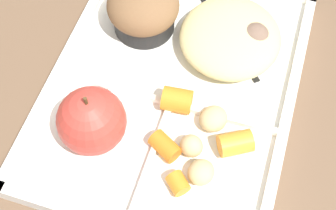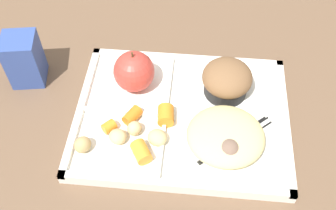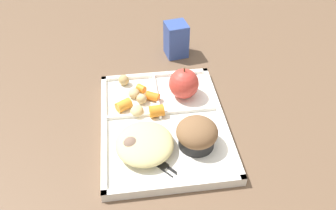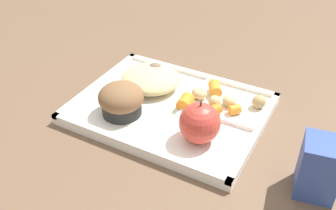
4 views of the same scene
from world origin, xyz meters
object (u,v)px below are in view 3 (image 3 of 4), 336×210
at_px(lunch_tray, 164,124).
at_px(bran_muffin, 197,134).
at_px(plastic_fork, 152,158).
at_px(milk_carton, 176,39).
at_px(green_apple, 184,84).

bearing_deg(lunch_tray, bran_muffin, 39.31).
bearing_deg(plastic_fork, milk_carton, 164.56).
xyz_separation_m(plastic_fork, milk_carton, (-0.39, 0.11, 0.03)).
relative_size(plastic_fork, milk_carton, 1.25).
xyz_separation_m(green_apple, plastic_fork, (0.19, -0.10, -0.04)).
xyz_separation_m(bran_muffin, milk_carton, (-0.36, 0.01, 0.00)).
xyz_separation_m(bran_muffin, plastic_fork, (0.03, -0.10, -0.03)).
bearing_deg(milk_carton, lunch_tray, -23.59).
bearing_deg(plastic_fork, green_apple, 153.11).
height_order(green_apple, plastic_fork, green_apple).
height_order(bran_muffin, milk_carton, milk_carton).
bearing_deg(green_apple, plastic_fork, -26.89).
xyz_separation_m(lunch_tray, bran_muffin, (0.07, 0.06, 0.04)).
xyz_separation_m(green_apple, bran_muffin, (0.16, 0.00, -0.01)).
bearing_deg(milk_carton, green_apple, -12.95).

